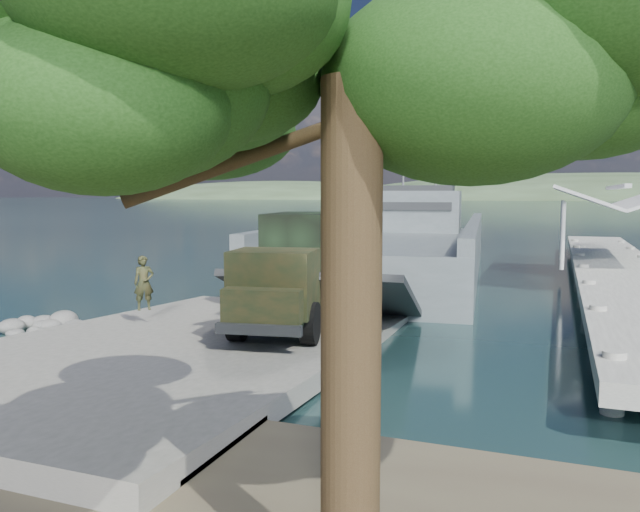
{
  "coord_description": "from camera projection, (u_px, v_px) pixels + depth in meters",
  "views": [
    {
      "loc": [
        10.15,
        -16.62,
        4.78
      ],
      "look_at": [
        1.51,
        6.0,
        2.37
      ],
      "focal_mm": 35.0,
      "sensor_mm": 36.0,
      "label": 1
    }
  ],
  "objects": [
    {
      "name": "pier",
      "position": [
        615.0,
        256.0,
        32.2
      ],
      "size": [
        6.4,
        44.0,
        6.1
      ],
      "color": "gray",
      "rests_on": "ground"
    },
    {
      "name": "boat_ramp",
      "position": [
        189.0,
        347.0,
        18.57
      ],
      "size": [
        10.0,
        18.0,
        0.5
      ],
      "primitive_type": "cube",
      "color": "slate",
      "rests_on": "ground"
    },
    {
      "name": "overhang_tree",
      "position": [
        319.0,
        105.0,
        6.74
      ],
      "size": [
        7.89,
        7.27,
        7.17
      ],
      "color": "#342314",
      "rests_on": "ground"
    },
    {
      "name": "shoreline_rocks",
      "position": [
        63.0,
        329.0,
        22.19
      ],
      "size": [
        3.2,
        5.6,
        0.9
      ],
      "primitive_type": null,
      "color": "#62615F",
      "rests_on": "ground"
    },
    {
      "name": "landing_craft",
      "position": [
        400.0,
        256.0,
        39.32
      ],
      "size": [
        12.95,
        38.52,
        11.25
      ],
      "rotation": [
        0.0,
        0.0,
        0.1
      ],
      "color": "#4E595C",
      "rests_on": "ground"
    },
    {
      "name": "ground",
      "position": [
        207.0,
        347.0,
        19.52
      ],
      "size": [
        1400.0,
        1400.0,
        0.0
      ],
      "primitive_type": "plane",
      "color": "#163236",
      "rests_on": "ground"
    },
    {
      "name": "soldier",
      "position": [
        144.0,
        294.0,
        20.98
      ],
      "size": [
        0.79,
        0.78,
        1.84
      ],
      "primitive_type": "imported",
      "rotation": [
        0.0,
        0.0,
        0.77
      ],
      "color": "#1F2E19",
      "rests_on": "boat_ramp"
    },
    {
      "name": "military_truck",
      "position": [
        295.0,
        269.0,
        20.58
      ],
      "size": [
        3.71,
        8.11,
        3.63
      ],
      "rotation": [
        0.0,
        0.0,
        0.17
      ],
      "color": "black",
      "rests_on": "boat_ramp"
    },
    {
      "name": "distant_headlands",
      "position": [
        609.0,
        200.0,
        522.36
      ],
      "size": [
        1000.0,
        240.0,
        48.0
      ],
      "primitive_type": null,
      "color": "#374B2F",
      "rests_on": "ground"
    }
  ]
}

